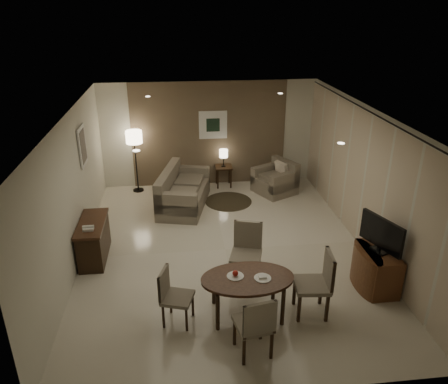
{
  "coord_description": "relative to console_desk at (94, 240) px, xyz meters",
  "views": [
    {
      "loc": [
        -0.89,
        -7.38,
        4.49
      ],
      "look_at": [
        0.0,
        0.2,
        1.15
      ],
      "focal_mm": 35.0,
      "sensor_mm": 36.0,
      "label": 1
    }
  ],
  "objects": [
    {
      "name": "room_shell",
      "position": [
        2.49,
        0.4,
        0.98
      ],
      "size": [
        5.5,
        7.0,
        2.7
      ],
      "color": "beige",
      "rests_on": "ground"
    },
    {
      "name": "taupe_accent",
      "position": [
        2.49,
        3.48,
        0.98
      ],
      "size": [
        3.96,
        0.03,
        2.7
      ],
      "primitive_type": "cube",
      "color": "brown",
      "rests_on": "wall_back"
    },
    {
      "name": "curtain_wall",
      "position": [
        5.17,
        0.0,
        0.95
      ],
      "size": [
        0.08,
        6.7,
        2.58
      ],
      "primitive_type": null,
      "color": "beige",
      "rests_on": "wall_right"
    },
    {
      "name": "curtain_rod",
      "position": [
        5.17,
        0.0,
        2.27
      ],
      "size": [
        0.03,
        6.8,
        0.03
      ],
      "primitive_type": "cylinder",
      "rotation": [
        1.57,
        0.0,
        0.0
      ],
      "color": "black",
      "rests_on": "wall_right"
    },
    {
      "name": "art_back_frame",
      "position": [
        2.59,
        3.46,
        1.23
      ],
      "size": [
        0.72,
        0.03,
        0.72
      ],
      "primitive_type": "cube",
      "color": "silver",
      "rests_on": "wall_back"
    },
    {
      "name": "art_back_canvas",
      "position": [
        2.59,
        3.44,
        1.23
      ],
      "size": [
        0.34,
        0.01,
        0.34
      ],
      "primitive_type": "cube",
      "color": "black",
      "rests_on": "wall_back"
    },
    {
      "name": "art_left_frame",
      "position": [
        -0.23,
        1.2,
        1.48
      ],
      "size": [
        0.03,
        0.6,
        0.8
      ],
      "primitive_type": "cube",
      "color": "silver",
      "rests_on": "wall_left"
    },
    {
      "name": "art_left_canvas",
      "position": [
        -0.21,
        1.2,
        1.48
      ],
      "size": [
        0.01,
        0.46,
        0.64
      ],
      "primitive_type": "cube",
      "color": "gray",
      "rests_on": "wall_left"
    },
    {
      "name": "downlight_nl",
      "position": [
        1.09,
        -1.8,
        2.31
      ],
      "size": [
        0.1,
        0.1,
        0.01
      ],
      "primitive_type": "cylinder",
      "color": "white",
      "rests_on": "ceiling"
    },
    {
      "name": "downlight_nr",
      "position": [
        3.89,
        -1.8,
        2.31
      ],
      "size": [
        0.1,
        0.1,
        0.01
      ],
      "primitive_type": "cylinder",
      "color": "white",
      "rests_on": "ceiling"
    },
    {
      "name": "downlight_fl",
      "position": [
        1.09,
        1.8,
        2.31
      ],
      "size": [
        0.1,
        0.1,
        0.01
      ],
      "primitive_type": "cylinder",
      "color": "white",
      "rests_on": "ceiling"
    },
    {
      "name": "downlight_fr",
      "position": [
        3.89,
        1.8,
        2.31
      ],
      "size": [
        0.1,
        0.1,
        0.01
      ],
      "primitive_type": "cylinder",
      "color": "white",
      "rests_on": "ceiling"
    },
    {
      "name": "console_desk",
      "position": [
        0.0,
        0.0,
        0.0
      ],
      "size": [
        0.48,
        1.2,
        0.75
      ],
      "primitive_type": null,
      "color": "#4A2C17",
      "rests_on": "floor"
    },
    {
      "name": "telephone",
      "position": [
        0.0,
        -0.3,
        0.43
      ],
      "size": [
        0.2,
        0.14,
        0.09
      ],
      "primitive_type": null,
      "color": "white",
      "rests_on": "console_desk"
    },
    {
      "name": "tv_cabinet",
      "position": [
        4.89,
        -1.5,
        -0.03
      ],
      "size": [
        0.48,
        0.9,
        0.7
      ],
      "primitive_type": null,
      "color": "brown",
      "rests_on": "floor"
    },
    {
      "name": "flat_tv",
      "position": [
        4.87,
        -1.5,
        0.65
      ],
      "size": [
        0.36,
        0.85,
        0.6
      ],
      "primitive_type": null,
      "rotation": [
        0.0,
        0.0,
        0.35
      ],
      "color": "black",
      "rests_on": "tv_cabinet"
    },
    {
      "name": "dining_table",
      "position": [
        2.6,
        -1.95,
        -0.04
      ],
      "size": [
        1.42,
        0.89,
        0.66
      ],
      "primitive_type": null,
      "color": "#4A2C17",
      "rests_on": "floor"
    },
    {
      "name": "chair_near",
      "position": [
        2.54,
        -2.75,
        0.12
      ],
      "size": [
        0.56,
        0.56,
        0.99
      ],
      "primitive_type": null,
      "rotation": [
        0.0,
        0.0,
        3.32
      ],
      "color": "gray",
      "rests_on": "floor"
    },
    {
      "name": "chair_far",
      "position": [
        2.71,
        -1.1,
        0.15
      ],
      "size": [
        0.64,
        0.64,
        1.05
      ],
      "primitive_type": null,
      "rotation": [
        0.0,
        0.0,
        -0.29
      ],
      "color": "gray",
      "rests_on": "floor"
    },
    {
      "name": "chair_left",
      "position": [
        1.53,
        -2.01,
        0.07
      ],
      "size": [
        0.54,
        0.54,
        0.89
      ],
      "primitive_type": null,
      "rotation": [
        0.0,
        0.0,
        1.26
      ],
      "color": "gray",
      "rests_on": "floor"
    },
    {
      "name": "chair_right",
      "position": [
        3.58,
        -2.04,
        0.15
      ],
      "size": [
        0.56,
        0.56,
        1.06
      ],
      "primitive_type": null,
      "rotation": [
        0.0,
        0.0,
        -1.67
      ],
      "color": "gray",
      "rests_on": "floor"
    },
    {
      "name": "plate_a",
      "position": [
        2.42,
        -1.9,
        0.3
      ],
      "size": [
        0.26,
        0.26,
        0.02
      ],
      "primitive_type": "cylinder",
      "color": "white",
      "rests_on": "dining_table"
    },
    {
      "name": "plate_b",
      "position": [
        2.82,
        -2.0,
        0.3
      ],
      "size": [
        0.26,
        0.26,
        0.02
      ],
      "primitive_type": "cylinder",
      "color": "white",
      "rests_on": "dining_table"
    },
    {
      "name": "fruit_apple",
      "position": [
        2.42,
        -1.9,
        0.35
      ],
      "size": [
        0.09,
        0.09,
        0.09
      ],
      "primitive_type": "sphere",
      "color": "#AD1C13",
      "rests_on": "plate_a"
    },
    {
      "name": "napkin",
      "position": [
        2.82,
        -2.0,
        0.32
      ],
      "size": [
        0.12,
        0.08,
        0.03
      ],
      "primitive_type": "cube",
      "color": "white",
      "rests_on": "plate_b"
    },
    {
      "name": "round_rug",
      "position": [
        2.84,
        2.22,
        -0.37
      ],
      "size": [
        1.14,
        1.14,
        0.01
      ],
      "primitive_type": "cylinder",
      "color": "#403624",
      "rests_on": "floor"
    },
    {
      "name": "sofa",
      "position": [
        1.76,
        2.1,
        0.07
      ],
      "size": [
        2.06,
        1.36,
        0.89
      ],
      "primitive_type": null,
      "rotation": [
        0.0,
        0.0,
        1.33
      ],
      "color": "gray",
      "rests_on": "floor"
    },
    {
      "name": "armchair",
      "position": [
        4.07,
        2.65,
        0.03
      ],
      "size": [
        1.18,
        1.2,
        0.81
      ],
      "primitive_type": null,
      "rotation": [
        0.0,
        0.0,
        -1.09
      ],
      "color": "gray",
      "rests_on": "floor"
    },
    {
      "name": "side_table",
      "position": [
        2.84,
        3.24,
        -0.1
      ],
      "size": [
        0.43,
        0.43,
        0.54
      ],
      "primitive_type": null,
      "color": "black",
      "rests_on": "floor"
    },
    {
      "name": "table_lamp",
      "position": [
        2.84,
        3.25,
        0.42
      ],
      "size": [
        0.22,
        0.22,
        0.5
      ],
      "primitive_type": null,
      "color": "#FFEAC1",
      "rests_on": "side_table"
    },
    {
      "name": "floor_lamp",
      "position": [
        0.61,
        3.16,
        0.42
      ],
      "size": [
        0.4,
        0.4,
        1.59
      ],
      "primitive_type": null,
      "color": "#FFE5B7",
      "rests_on": "floor"
    }
  ]
}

